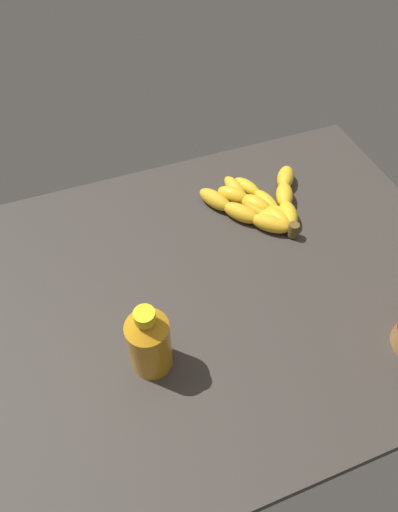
% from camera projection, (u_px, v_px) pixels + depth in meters
% --- Properties ---
extents(ground_plane, '(0.93, 0.69, 0.04)m').
position_uv_depth(ground_plane, '(214.00, 291.00, 0.80)').
color(ground_plane, '#38332D').
extents(banana_bunch, '(0.23, 0.20, 0.03)m').
position_uv_depth(banana_bunch, '(260.00, 204.00, 0.90)').
color(banana_bunch, yellow).
rests_on(banana_bunch, ground_plane).
extents(honey_bottle, '(0.06, 0.06, 0.15)m').
position_uv_depth(honey_bottle, '(149.00, 341.00, 0.65)').
color(honey_bottle, orange).
rests_on(honey_bottle, ground_plane).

